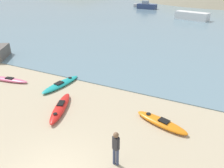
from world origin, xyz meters
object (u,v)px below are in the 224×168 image
kayak_on_sand_0 (61,84)px  kayak_on_sand_4 (8,79)px  person_near_foreground (116,147)px  kayak_on_sand_2 (161,122)px  moored_boat_0 (147,6)px  moored_boat_3 (192,16)px  moored_boat_2 (143,5)px  kayak_on_sand_3 (60,107)px

kayak_on_sand_0 → kayak_on_sand_4: (-4.15, -1.08, -0.02)m
kayak_on_sand_0 → person_near_foreground: person_near_foreground is taller
kayak_on_sand_0 → kayak_on_sand_2: 7.85m
moored_boat_0 → person_near_foreground: bearing=-73.7°
person_near_foreground → moored_boat_3: 37.16m
kayak_on_sand_2 → moored_boat_3: (-3.02, 33.57, 0.57)m
moored_boat_3 → moored_boat_2: bearing=134.9°
person_near_foreground → moored_boat_0: bearing=106.3°
kayak_on_sand_3 → moored_boat_0: size_ratio=0.71×
kayak_on_sand_2 → kayak_on_sand_0: bearing=169.6°
person_near_foreground → kayak_on_sand_4: bearing=160.3°
kayak_on_sand_4 → moored_boat_3: (8.85, 33.23, 0.61)m
moored_boat_2 → moored_boat_3: (14.16, -14.19, 0.31)m
kayak_on_sand_4 → moored_boat_0: 44.23m
kayak_on_sand_2 → moored_boat_0: bearing=108.7°
moored_boat_2 → kayak_on_sand_0: bearing=-78.5°
kayak_on_sand_4 → person_near_foreground: person_near_foreground is taller
moored_boat_0 → moored_boat_3: moored_boat_0 is taller
person_near_foreground → moored_boat_0: size_ratio=0.35×
kayak_on_sand_0 → kayak_on_sand_2: bearing=-10.4°
kayak_on_sand_0 → moored_boat_2: size_ratio=0.74×
kayak_on_sand_3 → moored_boat_2: moored_boat_2 is taller
kayak_on_sand_4 → kayak_on_sand_2: bearing=-1.6°
kayak_on_sand_0 → moored_boat_0: 43.65m
person_near_foreground → moored_boat_0: (-14.00, 47.99, -0.23)m
kayak_on_sand_0 → moored_boat_3: moored_boat_3 is taller
kayak_on_sand_0 → kayak_on_sand_2: size_ratio=1.14×
kayak_on_sand_3 → person_near_foreground: size_ratio=2.04×
kayak_on_sand_3 → kayak_on_sand_4: size_ratio=0.97×
kayak_on_sand_4 → moored_boat_3: size_ratio=0.57×
kayak_on_sand_0 → kayak_on_sand_3: 3.27m
kayak_on_sand_2 → kayak_on_sand_3: kayak_on_sand_3 is taller
kayak_on_sand_0 → kayak_on_sand_3: (1.98, -2.60, 0.04)m
moored_boat_0 → moored_boat_3: (12.01, -10.88, 0.01)m
person_near_foreground → moored_boat_2: 53.78m
kayak_on_sand_2 → moored_boat_0: size_ratio=0.65×
kayak_on_sand_0 → person_near_foreground: (6.69, -4.96, 0.81)m
kayak_on_sand_0 → moored_boat_3: (4.71, 32.14, 0.59)m
kayak_on_sand_0 → moored_boat_0: size_ratio=0.74×
moored_boat_3 → moored_boat_0: bearing=137.8°
kayak_on_sand_2 → kayak_on_sand_3: (-5.74, -1.18, 0.02)m
kayak_on_sand_0 → kayak_on_sand_4: size_ratio=1.01×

